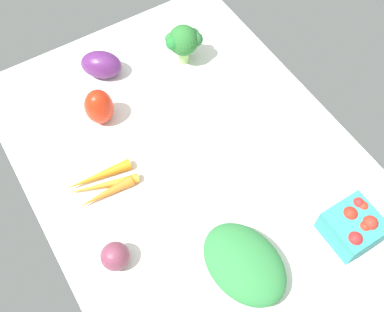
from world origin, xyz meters
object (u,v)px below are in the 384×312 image
(berry_basket, at_px, (353,226))
(bell_pepper_red, at_px, (99,107))
(carrot_bunch, at_px, (101,184))
(broccoli_head, at_px, (184,41))
(red_onion_center, at_px, (115,256))
(leafy_greens_clump, at_px, (244,264))
(eggplant, at_px, (101,65))

(berry_basket, distance_m, bell_pepper_red, 0.66)
(berry_basket, bearing_deg, carrot_bunch, 46.62)
(berry_basket, distance_m, carrot_bunch, 0.57)
(carrot_bunch, xyz_separation_m, broccoli_head, (0.24, -0.37, 0.06))
(red_onion_center, xyz_separation_m, broccoli_head, (0.42, -0.42, 0.05))
(leafy_greens_clump, bearing_deg, broccoli_head, -19.39)
(leafy_greens_clump, xyz_separation_m, red_onion_center, (0.16, 0.22, -0.00))
(bell_pepper_red, bearing_deg, berry_basket, -150.11)
(berry_basket, height_order, carrot_bunch, berry_basket)
(berry_basket, height_order, red_onion_center, berry_basket)
(berry_basket, distance_m, broccoli_head, 0.63)
(leafy_greens_clump, bearing_deg, carrot_bunch, 26.82)
(leafy_greens_clump, height_order, red_onion_center, leafy_greens_clump)
(broccoli_head, bearing_deg, carrot_bunch, 122.47)
(leafy_greens_clump, relative_size, broccoli_head, 1.67)
(leafy_greens_clump, xyz_separation_m, berry_basket, (-0.06, -0.25, 0.00))
(carrot_bunch, distance_m, red_onion_center, 0.19)
(berry_basket, relative_size, carrot_bunch, 0.61)
(eggplant, relative_size, carrot_bunch, 0.63)
(red_onion_center, xyz_separation_m, bell_pepper_red, (0.36, -0.14, 0.02))
(bell_pepper_red, bearing_deg, broccoli_head, -78.06)
(eggplant, distance_m, broccoli_head, 0.23)
(broccoli_head, bearing_deg, bell_pepper_red, 101.94)
(carrot_bunch, bearing_deg, red_onion_center, 164.24)
(leafy_greens_clump, xyz_separation_m, bell_pepper_red, (0.51, 0.08, 0.02))
(red_onion_center, bearing_deg, broccoli_head, -45.43)
(leafy_greens_clump, bearing_deg, eggplant, 1.04)
(eggplant, relative_size, berry_basket, 1.03)
(red_onion_center, relative_size, bell_pepper_red, 0.60)
(carrot_bunch, bearing_deg, eggplant, -26.87)
(berry_basket, xyz_separation_m, broccoli_head, (0.63, 0.04, 0.04))
(carrot_bunch, bearing_deg, bell_pepper_red, -26.63)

